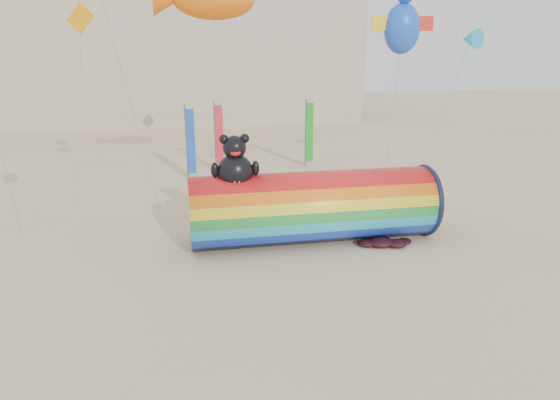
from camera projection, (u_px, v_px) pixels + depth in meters
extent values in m
plane|color=#CCB58C|center=(275.00, 265.00, 21.19)|extent=(160.00, 160.00, 0.00)
cube|color=#B7AD99|center=(104.00, 38.00, 59.19)|extent=(60.00, 15.00, 20.00)
cube|color=#28303D|center=(94.00, 31.00, 51.95)|extent=(59.50, 0.12, 17.00)
cylinder|color=red|center=(313.00, 207.00, 23.43)|extent=(11.48, 3.35, 3.35)
torus|color=#0F1438|center=(424.00, 200.00, 24.48)|extent=(0.23, 3.51, 3.51)
cylinder|color=black|center=(427.00, 200.00, 24.50)|extent=(0.06, 3.32, 3.32)
ellipsoid|color=black|center=(235.00, 173.00, 22.22)|extent=(1.64, 1.46, 1.72)
ellipsoid|color=yellow|center=(237.00, 178.00, 21.76)|extent=(0.84, 0.37, 0.74)
sphere|color=black|center=(234.00, 147.00, 21.89)|extent=(1.05, 1.05, 1.05)
sphere|color=black|center=(224.00, 139.00, 21.69)|extent=(0.42, 0.42, 0.42)
sphere|color=black|center=(245.00, 138.00, 21.86)|extent=(0.42, 0.42, 0.42)
ellipsoid|color=red|center=(236.00, 153.00, 21.53)|extent=(0.46, 0.17, 0.29)
ellipsoid|color=black|center=(215.00, 170.00, 21.91)|extent=(0.34, 0.34, 0.69)
ellipsoid|color=black|center=(256.00, 168.00, 22.25)|extent=(0.34, 0.34, 0.69)
imported|color=slate|center=(353.00, 221.00, 23.75)|extent=(0.70, 0.49, 1.83)
ellipsoid|color=#370A0F|center=(381.00, 242.00, 23.09)|extent=(1.17, 0.99, 0.41)
ellipsoid|color=#370A0F|center=(397.00, 243.00, 23.04)|extent=(0.99, 0.84, 0.34)
ellipsoid|color=#370A0F|center=(367.00, 243.00, 23.13)|extent=(0.91, 0.77, 0.32)
ellipsoid|color=#370A0F|center=(384.00, 240.00, 23.54)|extent=(0.78, 0.66, 0.27)
ellipsoid|color=#370A0F|center=(404.00, 241.00, 23.43)|extent=(0.73, 0.62, 0.25)
cylinder|color=#59595E|center=(186.00, 143.00, 34.23)|extent=(0.10, 0.10, 5.20)
cube|color=blue|center=(191.00, 142.00, 34.27)|extent=(0.56, 0.06, 4.50)
cylinder|color=#59595E|center=(215.00, 137.00, 36.22)|extent=(0.10, 0.10, 5.20)
cube|color=red|center=(219.00, 137.00, 36.27)|extent=(0.56, 0.06, 4.50)
cylinder|color=#59595E|center=(306.00, 133.00, 37.92)|extent=(0.10, 0.10, 5.20)
cube|color=#18A11E|center=(310.00, 133.00, 37.97)|extent=(0.56, 0.06, 4.50)
ellipsoid|color=orange|center=(214.00, 0.00, 26.06)|extent=(4.33, 2.04, 2.04)
ellipsoid|color=blue|center=(402.00, 29.00, 22.37)|extent=(1.65, 1.29, 2.21)
cone|color=#1B9DDD|center=(470.00, 39.00, 30.09)|extent=(1.22, 1.22, 1.10)
cube|color=#FE9E0D|center=(80.00, 18.00, 26.81)|extent=(1.01, 0.06, 1.41)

